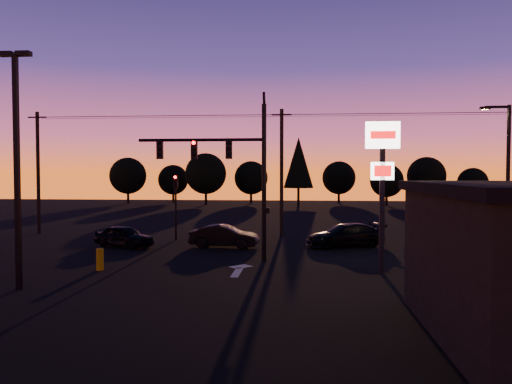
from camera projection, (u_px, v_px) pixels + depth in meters
ground at (223, 277)px, 21.63m from camera, size 120.00×120.00×0.00m
lane_arrow at (239, 270)px, 23.24m from camera, size 1.20×3.10×0.01m
traffic_signal_mast at (233, 165)px, 25.42m from camera, size 6.79×0.52×8.58m
secondary_signal at (176, 197)px, 33.40m from camera, size 0.30×0.31×4.35m
parking_lot_light at (17, 153)px, 19.11m from camera, size 1.25×0.30×9.14m
pylon_sign at (382, 164)px, 22.29m from camera, size 1.50×0.28×6.80m
streetlight at (506, 175)px, 25.67m from camera, size 1.55×0.35×8.00m
utility_pole_0 at (38, 172)px, 36.82m from camera, size 1.40×0.26×9.00m
utility_pole_1 at (282, 172)px, 35.20m from camera, size 1.40×0.26×9.00m
power_wires at (282, 115)px, 35.04m from camera, size 36.00×1.22×0.07m
bollard at (100, 259)px, 23.11m from camera, size 0.33×0.33×1.00m
tree_0 at (128, 176)px, 73.21m from camera, size 5.36×5.36×6.74m
tree_1 at (173, 180)px, 75.68m from camera, size 4.54×4.54×5.71m
tree_2 at (206, 174)px, 70.13m from camera, size 5.77×5.78×7.26m
tree_3 at (251, 178)px, 73.59m from camera, size 4.95×4.95×6.22m
tree_4 at (299, 163)px, 69.89m from camera, size 4.18×4.18×9.50m
tree_5 at (339, 178)px, 74.41m from camera, size 4.95×4.95×6.22m
tree_6 at (387, 181)px, 67.90m from camera, size 4.54×4.54×5.71m
tree_7 at (426, 176)px, 70.32m from camera, size 5.36×5.36×6.74m
tree_8 at (473, 183)px, 68.82m from camera, size 4.12×4.12×5.19m
car_left at (124, 236)px, 30.35m from camera, size 4.18×2.97×1.32m
car_mid at (224, 236)px, 30.15m from camera, size 4.23×1.81×1.36m
car_right at (345, 235)px, 30.38m from camera, size 5.27×3.68×1.42m
suv_parked at (489, 282)px, 17.62m from camera, size 2.34×4.82×1.32m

